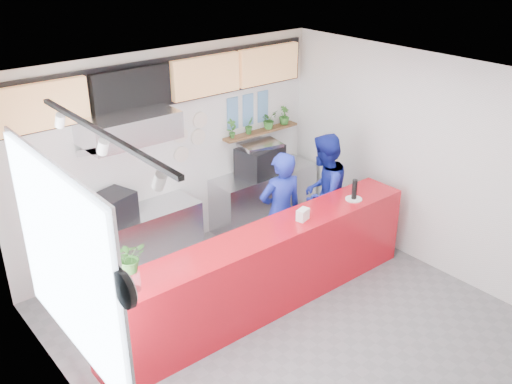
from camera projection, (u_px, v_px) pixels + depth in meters
floor at (285, 322)px, 7.08m from camera, size 5.00×5.00×0.00m
ceiling at (292, 84)px, 5.81m from camera, size 5.00×5.00×0.00m
wall_back at (171, 153)px, 8.19m from camera, size 5.00×0.00×5.00m
wall_left at (78, 298)px, 5.01m from camera, size 0.00×5.00×5.00m
wall_right at (422, 162)px, 7.88m from camera, size 0.00×5.00×5.00m
service_counter at (265, 271)px, 7.13m from camera, size 4.50×0.60×1.10m
cream_band at (167, 77)px, 7.72m from camera, size 5.00×0.02×0.80m
prep_bench at (138, 242)px, 7.97m from camera, size 1.80×0.60×0.90m
panini_oven at (115, 207)px, 7.54m from camera, size 0.54×0.54×0.39m
extraction_hood at (129, 127)px, 7.21m from camera, size 1.20×0.70×0.35m
hood_lip at (130, 142)px, 7.30m from camera, size 1.20×0.69×0.31m
right_bench at (264, 197)px, 9.29m from camera, size 1.80×0.60×0.90m
espresso_machine at (260, 160)px, 8.95m from camera, size 0.76×0.59×0.44m
espresso_tray at (260, 145)px, 8.85m from camera, size 0.68×0.53×0.06m
herb_shelf at (261, 132)px, 9.04m from camera, size 1.40×0.18×0.04m
menu_board_far_left at (43, 106)px, 6.66m from camera, size 1.10×0.10×0.55m
menu_board_mid_left at (132, 90)px, 7.33m from camera, size 1.10×0.10×0.55m
menu_board_mid_right at (206, 76)px, 7.99m from camera, size 1.10×0.10×0.55m
menu_board_far_right at (269, 65)px, 8.66m from camera, size 1.10×0.10×0.55m
soffit at (168, 81)px, 7.72m from camera, size 4.80×0.04×0.65m
window_pane at (65, 263)px, 5.15m from camera, size 0.04×2.20×1.90m
window_frame at (67, 262)px, 5.16m from camera, size 0.03×2.30×2.00m
wall_clock_rim at (124, 290)px, 4.17m from camera, size 0.05×0.30×0.30m
wall_clock_face at (128, 288)px, 4.18m from camera, size 0.02×0.26×0.26m
track_rail at (101, 133)px, 4.63m from camera, size 0.05×2.40×0.04m
dec_plate_a at (180, 135)px, 8.15m from camera, size 0.24×0.03×0.24m
dec_plate_b at (198, 137)px, 8.37m from camera, size 0.24×0.03×0.24m
dec_plate_c at (182, 154)px, 8.28m from camera, size 0.24×0.03×0.24m
dec_plate_d at (200, 120)px, 8.29m from camera, size 0.24×0.03×0.24m
photo_frame_a at (232, 106)px, 8.60m from camera, size 0.20×0.02×0.25m
photo_frame_b at (248, 102)px, 8.77m from camera, size 0.20×0.02×0.25m
photo_frame_c at (263, 99)px, 8.94m from camera, size 0.20×0.02×0.25m
photo_frame_d at (233, 121)px, 8.71m from camera, size 0.20×0.02×0.25m
photo_frame_e at (248, 118)px, 8.88m from camera, size 0.20×0.02×0.25m
photo_frame_f at (263, 114)px, 9.05m from camera, size 0.20×0.02×0.25m
staff_center at (281, 212)px, 7.85m from camera, size 0.72×0.55×1.76m
staff_right at (323, 194)px, 8.34m from camera, size 1.06×0.94×1.81m
herb_a at (232, 129)px, 8.64m from camera, size 0.16×0.11×0.30m
herb_b at (249, 126)px, 8.84m from camera, size 0.18×0.16×0.26m
herb_c at (269, 120)px, 9.06m from camera, size 0.30×0.27×0.29m
herb_d at (284, 115)px, 9.25m from camera, size 0.20×0.18×0.30m
glass_vase at (133, 281)px, 5.77m from camera, size 0.18×0.18×0.20m
basil_vase at (130, 257)px, 5.65m from camera, size 0.31×0.27×0.33m
napkin_holder at (303, 215)px, 7.15m from camera, size 0.19×0.15×0.15m
white_plate at (354, 199)px, 7.71m from camera, size 0.29×0.29×0.02m
pepper_mill at (354, 189)px, 7.65m from camera, size 0.08×0.08×0.28m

